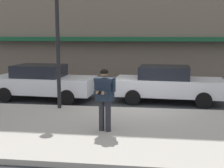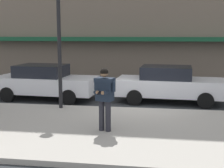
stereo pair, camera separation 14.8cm
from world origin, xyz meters
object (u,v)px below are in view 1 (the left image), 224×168
Objects in this scene: parked_sedan_near at (43,82)px; street_lamp_post at (57,27)px; parked_sedan_mid at (167,84)px; man_texting_on_phone at (105,93)px.

street_lamp_post is at bearing -56.22° from parked_sedan_near.
parked_sedan_near is 3.42m from street_lamp_post.
street_lamp_post reaches higher than parked_sedan_near.
parked_sedan_mid is (5.45, 0.17, 0.00)m from parked_sedan_near.
street_lamp_post is at bearing -151.19° from parked_sedan_mid.
parked_sedan_mid is 5.18m from man_texting_on_phone.
man_texting_on_phone reaches higher than parked_sedan_mid.
parked_sedan_mid is at bearing 28.81° from street_lamp_post.
parked_sedan_mid is at bearing 67.80° from man_texting_on_phone.
parked_sedan_mid is 0.95× the size of street_lamp_post.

